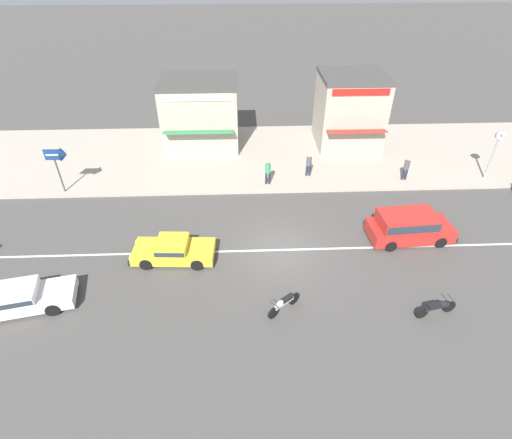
{
  "coord_description": "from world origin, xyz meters",
  "views": [
    {
      "loc": [
        -1.89,
        -15.61,
        13.57
      ],
      "look_at": [
        -1.21,
        1.63,
        0.8
      ],
      "focal_mm": 28.0,
      "sensor_mm": 36.0,
      "label": 1
    }
  ],
  "objects_px": {
    "pedestrian_mid_kerb": "(406,167)",
    "pedestrian_far_end": "(309,164)",
    "street_clock": "(497,143)",
    "shopfront_mid_block": "(349,110)",
    "sedan_white_5": "(18,298)",
    "motorcycle_0": "(284,304)",
    "pedestrian_near_clock": "(268,171)",
    "shopfront_corner_warung": "(201,113)",
    "motorcycle_1": "(437,308)",
    "arrow_signboard": "(62,156)",
    "minivan_red_1": "(409,225)",
    "sedan_yellow_3": "(173,250)"
  },
  "relations": [
    {
      "from": "sedan_white_5",
      "to": "pedestrian_near_clock",
      "type": "height_order",
      "value": "pedestrian_near_clock"
    },
    {
      "from": "pedestrian_mid_kerb",
      "to": "pedestrian_far_end",
      "type": "distance_m",
      "value": 6.22
    },
    {
      "from": "motorcycle_0",
      "to": "arrow_signboard",
      "type": "distance_m",
      "value": 15.91
    },
    {
      "from": "motorcycle_1",
      "to": "arrow_signboard",
      "type": "distance_m",
      "value": 21.57
    },
    {
      "from": "pedestrian_far_end",
      "to": "pedestrian_mid_kerb",
      "type": "bearing_deg",
      "value": -7.11
    },
    {
      "from": "motorcycle_1",
      "to": "shopfront_mid_block",
      "type": "distance_m",
      "value": 16.73
    },
    {
      "from": "motorcycle_1",
      "to": "shopfront_mid_block",
      "type": "xyz_separation_m",
      "value": [
        -0.28,
        16.57,
        2.31
      ]
    },
    {
      "from": "arrow_signboard",
      "to": "shopfront_mid_block",
      "type": "height_order",
      "value": "shopfront_mid_block"
    },
    {
      "from": "street_clock",
      "to": "arrow_signboard",
      "type": "distance_m",
      "value": 26.5
    },
    {
      "from": "sedan_white_5",
      "to": "pedestrian_far_end",
      "type": "relative_size",
      "value": 3.21
    },
    {
      "from": "sedan_white_5",
      "to": "arrow_signboard",
      "type": "relative_size",
      "value": 1.68
    },
    {
      "from": "sedan_white_5",
      "to": "motorcycle_0",
      "type": "relative_size",
      "value": 3.34
    },
    {
      "from": "pedestrian_mid_kerb",
      "to": "shopfront_mid_block",
      "type": "relative_size",
      "value": 0.3
    },
    {
      "from": "motorcycle_1",
      "to": "arrow_signboard",
      "type": "bearing_deg",
      "value": 151.01
    },
    {
      "from": "pedestrian_far_end",
      "to": "pedestrian_near_clock",
      "type": "bearing_deg",
      "value": -160.95
    },
    {
      "from": "street_clock",
      "to": "motorcycle_0",
      "type": "bearing_deg",
      "value": -143.55
    },
    {
      "from": "motorcycle_0",
      "to": "shopfront_mid_block",
      "type": "distance_m",
      "value": 17.42
    },
    {
      "from": "street_clock",
      "to": "sedan_white_5",
      "type": "bearing_deg",
      "value": -159.07
    },
    {
      "from": "pedestrian_near_clock",
      "to": "shopfront_corner_warung",
      "type": "relative_size",
      "value": 0.3
    },
    {
      "from": "sedan_white_5",
      "to": "pedestrian_mid_kerb",
      "type": "bearing_deg",
      "value": 25.85
    },
    {
      "from": "street_clock",
      "to": "motorcycle_1",
      "type": "bearing_deg",
      "value": -125.09
    },
    {
      "from": "motorcycle_0",
      "to": "shopfront_mid_block",
      "type": "height_order",
      "value": "shopfront_mid_block"
    },
    {
      "from": "motorcycle_0",
      "to": "motorcycle_1",
      "type": "bearing_deg",
      "value": -4.14
    },
    {
      "from": "minivan_red_1",
      "to": "motorcycle_0",
      "type": "relative_size",
      "value": 3.1
    },
    {
      "from": "minivan_red_1",
      "to": "arrow_signboard",
      "type": "relative_size",
      "value": 1.56
    },
    {
      "from": "shopfront_mid_block",
      "to": "arrow_signboard",
      "type": "bearing_deg",
      "value": -161.55
    },
    {
      "from": "sedan_yellow_3",
      "to": "motorcycle_0",
      "type": "xyz_separation_m",
      "value": [
        5.18,
        -3.64,
        -0.11
      ]
    },
    {
      "from": "street_clock",
      "to": "shopfront_mid_block",
      "type": "xyz_separation_m",
      "value": [
        -8.0,
        5.58,
        0.11
      ]
    },
    {
      "from": "pedestrian_near_clock",
      "to": "sedan_white_5",
      "type": "bearing_deg",
      "value": -139.78
    },
    {
      "from": "pedestrian_mid_kerb",
      "to": "street_clock",
      "type": "bearing_deg",
      "value": -0.29
    },
    {
      "from": "street_clock",
      "to": "sedan_yellow_3",
      "type": "bearing_deg",
      "value": -160.5
    },
    {
      "from": "motorcycle_1",
      "to": "arrow_signboard",
      "type": "xyz_separation_m",
      "value": [
        -18.77,
        10.4,
        2.16
      ]
    },
    {
      "from": "street_clock",
      "to": "arrow_signboard",
      "type": "relative_size",
      "value": 1.15
    },
    {
      "from": "motorcycle_0",
      "to": "shopfront_mid_block",
      "type": "bearing_deg",
      "value": 68.8
    },
    {
      "from": "pedestrian_mid_kerb",
      "to": "arrow_signboard",
      "type": "bearing_deg",
      "value": -178.32
    },
    {
      "from": "street_clock",
      "to": "shopfront_mid_block",
      "type": "height_order",
      "value": "shopfront_mid_block"
    },
    {
      "from": "shopfront_corner_warung",
      "to": "pedestrian_mid_kerb",
      "type": "bearing_deg",
      "value": -23.39
    },
    {
      "from": "shopfront_corner_warung",
      "to": "shopfront_mid_block",
      "type": "bearing_deg",
      "value": -1.4
    },
    {
      "from": "motorcycle_1",
      "to": "shopfront_corner_warung",
      "type": "relative_size",
      "value": 0.35
    },
    {
      "from": "pedestrian_near_clock",
      "to": "shopfront_mid_block",
      "type": "height_order",
      "value": "shopfront_mid_block"
    },
    {
      "from": "pedestrian_near_clock",
      "to": "pedestrian_far_end",
      "type": "distance_m",
      "value": 2.9
    },
    {
      "from": "pedestrian_far_end",
      "to": "sedan_yellow_3",
      "type": "bearing_deg",
      "value": -135.8
    },
    {
      "from": "shopfront_corner_warung",
      "to": "motorcycle_0",
      "type": "bearing_deg",
      "value": -74.45
    },
    {
      "from": "motorcycle_1",
      "to": "pedestrian_far_end",
      "type": "distance_m",
      "value": 12.41
    },
    {
      "from": "motorcycle_0",
      "to": "pedestrian_mid_kerb",
      "type": "distance_m",
      "value": 13.81
    },
    {
      "from": "pedestrian_near_clock",
      "to": "pedestrian_far_end",
      "type": "height_order",
      "value": "pedestrian_near_clock"
    },
    {
      "from": "motorcycle_1",
      "to": "pedestrian_near_clock",
      "type": "distance_m",
      "value": 12.69
    },
    {
      "from": "sedan_yellow_3",
      "to": "motorcycle_1",
      "type": "xyz_separation_m",
      "value": [
        11.71,
        -4.11,
        -0.11
      ]
    },
    {
      "from": "minivan_red_1",
      "to": "sedan_white_5",
      "type": "bearing_deg",
      "value": -167.64
    },
    {
      "from": "motorcycle_1",
      "to": "arrow_signboard",
      "type": "relative_size",
      "value": 0.64
    }
  ]
}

